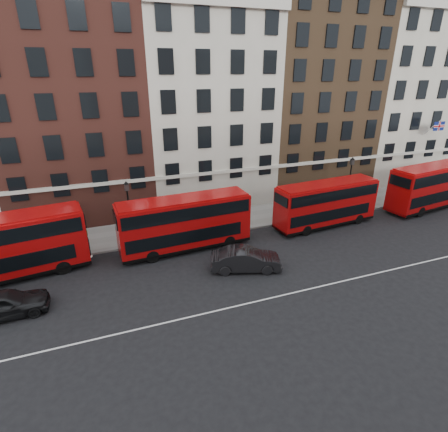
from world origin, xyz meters
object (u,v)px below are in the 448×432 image
object	(u,v)px
bus_a	(0,248)
bus_d	(434,185)
bus_c	(326,203)
bus_b	(184,222)
traffic_light	(423,180)
car_front	(246,259)
car_rear	(3,304)

from	to	relation	value
bus_a	bus_d	size ratio (longest dim) A/B	0.98
bus_a	bus_c	size ratio (longest dim) A/B	1.09
bus_b	traffic_light	world-z (taller)	bus_b
bus_a	car_front	xyz separation A→B (m)	(15.96, -4.62, -1.59)
bus_b	bus_c	world-z (taller)	bus_b
bus_c	bus_b	bearing A→B (deg)	175.45
car_rear	traffic_light	bearing A→B (deg)	-83.70
bus_d	traffic_light	size ratio (longest dim) A/B	3.44
bus_b	bus_a	bearing A→B (deg)	176.97
bus_a	bus_d	xyz separation A→B (m)	(38.93, 0.00, 0.06)
bus_d	car_rear	distance (m)	38.61
bus_b	bus_c	size ratio (longest dim) A/B	1.04
bus_c	traffic_light	distance (m)	13.81
bus_b	car_front	size ratio (longest dim) A/B	2.08
car_front	traffic_light	xyz separation A→B (m)	(23.59, 6.52, 1.61)
bus_d	bus_b	bearing A→B (deg)	172.68
bus_c	bus_d	distance (m)	13.05
bus_b	bus_d	size ratio (longest dim) A/B	0.94
bus_a	bus_b	distance (m)	12.68
car_front	traffic_light	distance (m)	24.53
bus_a	traffic_light	bearing A→B (deg)	-5.15
bus_b	bus_c	distance (m)	13.20
bus_a	traffic_light	xyz separation A→B (m)	(39.55, 1.91, 0.02)
bus_b	bus_d	world-z (taller)	bus_d
bus_c	bus_a	bearing A→B (deg)	175.46
bus_c	car_rear	world-z (taller)	bus_c
bus_c	bus_d	xyz separation A→B (m)	(13.05, -0.00, 0.25)
bus_d	car_front	size ratio (longest dim) A/B	2.23
car_rear	traffic_light	distance (m)	39.49
bus_b	car_rear	xyz separation A→B (m)	(-12.06, -4.48, -1.50)
bus_b	car_front	world-z (taller)	bus_b
bus_a	car_front	bearing A→B (deg)	-24.05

